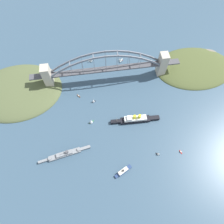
% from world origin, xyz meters
% --- Properties ---
extents(ground_plane, '(1400.00, 1400.00, 0.00)m').
position_xyz_m(ground_plane, '(0.00, 0.00, 0.00)').
color(ground_plane, '#385166').
extents(harbor_arch_bridge, '(275.69, 17.68, 67.59)m').
position_xyz_m(harbor_arch_bridge, '(0.00, 0.00, 27.59)').
color(harbor_arch_bridge, '#BCB29E').
rests_on(harbor_arch_bridge, ground).
extents(headland_west_shore, '(156.48, 110.42, 18.26)m').
position_xyz_m(headland_west_shore, '(-179.97, -4.32, 0.00)').
color(headland_west_shore, '#4C562D').
rests_on(headland_west_shore, ground).
extents(headland_east_shore, '(166.55, 132.19, 23.07)m').
position_xyz_m(headland_east_shore, '(167.11, 4.95, 0.00)').
color(headland_east_shore, '#515B38').
rests_on(headland_east_shore, ground).
extents(ocean_liner, '(84.68, 13.01, 17.87)m').
position_xyz_m(ocean_liner, '(-37.94, 97.09, 5.12)').
color(ocean_liner, black).
rests_on(ocean_liner, ground).
extents(naval_cruiser, '(82.93, 18.94, 17.97)m').
position_xyz_m(naval_cruiser, '(83.54, 141.20, 3.29)').
color(naval_cruiser, gray).
rests_on(naval_cruiser, ground).
extents(harbor_ferry_steamer, '(28.62, 18.22, 8.51)m').
position_xyz_m(harbor_ferry_steamer, '(-2.96, 180.04, 2.66)').
color(harbor_ferry_steamer, navy).
rests_on(harbor_ferry_steamer, ground).
extents(seaplane_taxiing_near_bridge, '(9.48, 8.40, 4.86)m').
position_xyz_m(seaplane_taxiing_near_bridge, '(25.93, -49.43, 2.04)').
color(seaplane_taxiing_near_bridge, '#B7B7B2').
rests_on(seaplane_taxiing_near_bridge, ground).
extents(seaplane_second_in_formation, '(8.56, 9.61, 5.12)m').
position_xyz_m(seaplane_second_in_formation, '(-35.65, -40.83, 2.19)').
color(seaplane_second_in_formation, '#B7B7B2').
rests_on(seaplane_second_in_formation, ground).
extents(small_boat_0, '(6.13, 5.51, 7.18)m').
position_xyz_m(small_boat_0, '(-62.47, 161.15, 3.39)').
color(small_boat_0, black).
rests_on(small_boat_0, ground).
extents(small_boat_1, '(5.86, 7.57, 2.22)m').
position_xyz_m(small_boat_1, '(55.89, 32.93, 0.81)').
color(small_boat_1, brown).
rests_on(small_boat_1, ground).
extents(small_boat_2, '(9.28, 7.51, 9.61)m').
position_xyz_m(small_boat_2, '(37.89, 90.23, 4.53)').
color(small_boat_2, '#2D6B3D').
rests_on(small_boat_2, ground).
extents(small_boat_3, '(7.33, 5.48, 9.01)m').
position_xyz_m(small_boat_3, '(29.96, 49.32, 4.15)').
color(small_boat_3, black).
rests_on(small_boat_3, ground).
extents(small_boat_4, '(3.11, 7.04, 2.17)m').
position_xyz_m(small_boat_4, '(-99.29, 162.67, 0.76)').
color(small_boat_4, '#B2231E').
rests_on(small_boat_4, ground).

